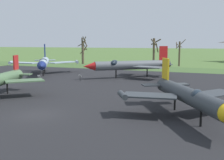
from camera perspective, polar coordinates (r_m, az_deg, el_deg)
name	(u,v)px	position (r m, az deg, el deg)	size (l,w,h in m)	color
ground_plane	(37,115)	(24.86, -15.21, -7.03)	(600.00, 600.00, 0.00)	#4C6B33
asphalt_apron	(107,89)	(37.38, -0.94, -1.82)	(82.02, 49.59, 0.05)	black
grass_verge_strip	(160,69)	(66.47, 9.98, 2.26)	(142.02, 12.00, 0.06)	#415E2E
jet_fighter_front_left	(44,62)	(55.81, -13.95, 3.54)	(13.99, 15.48, 5.94)	#8EA3B2
info_placard_front_left	(39,77)	(46.64, -14.91, 0.53)	(0.49, 0.20, 0.98)	black
jet_fighter_front_right	(187,95)	(23.48, 15.31, -3.01)	(10.29, 12.60, 4.69)	#33383D
jet_fighter_rear_center	(130,65)	(48.99, 3.73, 3.13)	(13.75, 12.81, 5.62)	#565B60
info_placard_rear_center	(80,77)	(45.11, -6.61, 0.56)	(0.50, 0.37, 1.04)	black
bare_tree_far_left	(83,51)	(82.26, -5.96, 5.90)	(2.62, 2.32, 7.59)	brown
bare_tree_left_of_center	(83,49)	(81.69, -6.09, 6.40)	(2.99, 2.97, 8.09)	#42382D
bare_tree_center	(154,51)	(72.58, 8.73, 6.04)	(2.79, 2.71, 7.38)	brown
bare_tree_right_of_center	(179,53)	(75.77, 13.75, 5.53)	(2.50, 2.45, 7.15)	brown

